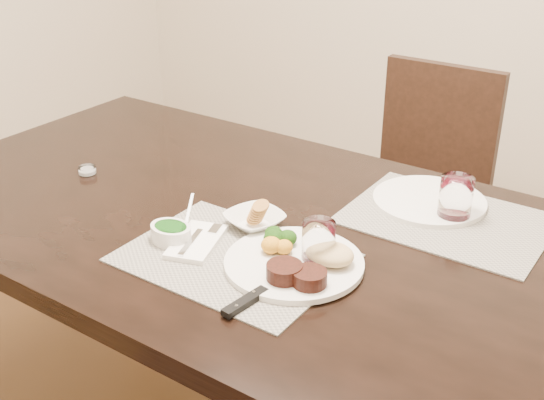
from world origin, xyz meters
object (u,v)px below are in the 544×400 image
Objects in this scene: chair_far at (423,181)px; cracker_bowl at (255,219)px; wine_glass_near at (318,245)px; dinner_plate at (299,261)px; far_plate at (429,200)px; steak_knife at (255,295)px.

chair_far is 1.01m from cracker_bowl.
chair_far is 1.09m from wine_glass_near.
chair_far reaches higher than cracker_bowl.
wine_glass_near reaches higher than cracker_bowl.
dinner_plate is at bearing -81.71° from chair_far.
wine_glass_near is at bearing -15.56° from cracker_bowl.
chair_far reaches higher than dinner_plate.
dinner_plate is (0.16, -1.07, 0.27)m from chair_far.
chair_far is 1.12m from dinner_plate.
wine_glass_near reaches higher than far_plate.
steak_knife is at bearing -101.65° from wine_glass_near.
steak_knife is at bearing -54.33° from cracker_bowl.
dinner_plate is at bearing -103.33° from far_plate.
cracker_bowl is at bearing 164.44° from wine_glass_near.
wine_glass_near reaches higher than dinner_plate.
cracker_bowl is (-0.17, 0.24, 0.01)m from steak_knife.
far_plate is (0.10, 0.44, -0.01)m from dinner_plate.
chair_far is 5.61× the size of cracker_bowl.
wine_glass_near is at bearing -101.52° from far_plate.
chair_far is 9.30× the size of wine_glass_near.
wine_glass_near is 0.35× the size of far_plate.
cracker_bowl reaches higher than dinner_plate.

